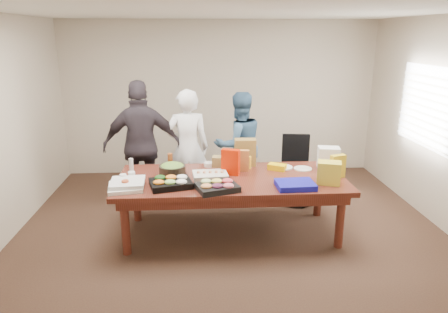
{
  "coord_description": "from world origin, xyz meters",
  "views": [
    {
      "loc": [
        -0.4,
        -4.73,
        2.45
      ],
      "look_at": [
        -0.09,
        0.1,
        0.99
      ],
      "focal_mm": 32.67,
      "sensor_mm": 36.0,
      "label": 1
    }
  ],
  "objects": [
    {
      "name": "wall_back",
      "position": [
        0.0,
        2.5,
        1.35
      ],
      "size": [
        5.5,
        0.04,
        2.7
      ],
      "primitive_type": "cube",
      "color": "beige",
      "rests_on": "floor"
    },
    {
      "name": "chip_bag_orange",
      "position": [
        0.16,
        0.26,
        0.89
      ],
      "size": [
        0.19,
        0.1,
        0.28
      ],
      "primitive_type": "cube",
      "rotation": [
        0.0,
        0.0,
        -0.14
      ],
      "color": "#C37738",
      "rests_on": "conference_table"
    },
    {
      "name": "wall_front",
      "position": [
        0.0,
        -2.5,
        1.35
      ],
      "size": [
        5.5,
        0.04,
        2.7
      ],
      "primitive_type": "cube",
      "color": "beige",
      "rests_on": "floor"
    },
    {
      "name": "red_cup",
      "position": [
        -1.24,
        -0.32,
        0.8
      ],
      "size": [
        0.1,
        0.1,
        0.11
      ],
      "primitive_type": "cylinder",
      "rotation": [
        0.0,
        0.0,
        -0.33
      ],
      "color": "#A84320",
      "rests_on": "conference_table"
    },
    {
      "name": "veggie_tray",
      "position": [
        -0.73,
        -0.26,
        0.79
      ],
      "size": [
        0.54,
        0.47,
        0.07
      ],
      "primitive_type": "cube",
      "rotation": [
        0.0,
        0.0,
        0.24
      ],
      "color": "black",
      "rests_on": "conference_table"
    },
    {
      "name": "dressing_bottle",
      "position": [
        -0.78,
        0.41,
        0.85
      ],
      "size": [
        0.08,
        0.08,
        0.2
      ],
      "primitive_type": "cylinder",
      "rotation": [
        0.0,
        0.0,
        0.29
      ],
      "color": "brown",
      "rests_on": "conference_table"
    },
    {
      "name": "ranch_bottle",
      "position": [
        -1.27,
        0.32,
        0.84
      ],
      "size": [
        0.07,
        0.07,
        0.17
      ],
      "primitive_type": "cylinder",
      "rotation": [
        0.0,
        0.0,
        0.19
      ],
      "color": "silver",
      "rests_on": "conference_table"
    },
    {
      "name": "clear_cup_a",
      "position": [
        -1.3,
        -0.1,
        0.8
      ],
      "size": [
        0.08,
        0.08,
        0.11
      ],
      "primitive_type": "cylinder",
      "rotation": [
        0.0,
        0.0,
        0.07
      ],
      "color": "white",
      "rests_on": "conference_table"
    },
    {
      "name": "dip_bowl_b",
      "position": [
        -0.27,
        0.47,
        0.78
      ],
      "size": [
        0.16,
        0.16,
        0.05
      ],
      "primitive_type": "cylinder",
      "rotation": [
        0.0,
        0.0,
        -0.21
      ],
      "color": "silver",
      "rests_on": "conference_table"
    },
    {
      "name": "dip_bowl_a",
      "position": [
        0.09,
        0.43,
        0.78
      ],
      "size": [
        0.16,
        0.16,
        0.05
      ],
      "primitive_type": "cylinder",
      "rotation": [
        0.0,
        0.0,
        0.22
      ],
      "color": "silver",
      "rests_on": "conference_table"
    },
    {
      "name": "chip_bag_red",
      "position": [
        -0.0,
        0.12,
        0.91
      ],
      "size": [
        0.24,
        0.16,
        0.33
      ],
      "primitive_type": "cube",
      "rotation": [
        0.0,
        0.0,
        -0.36
      ],
      "color": "red",
      "rests_on": "conference_table"
    },
    {
      "name": "clear_cup_b",
      "position": [
        -1.21,
        -0.05,
        0.81
      ],
      "size": [
        0.09,
        0.09,
        0.12
      ],
      "primitive_type": "cylinder",
      "rotation": [
        0.0,
        0.0,
        0.06
      ],
      "color": "white",
      "rests_on": "conference_table"
    },
    {
      "name": "grocery_bag_white",
      "position": [
        1.29,
        0.27,
        0.89
      ],
      "size": [
        0.3,
        0.24,
        0.29
      ],
      "primitive_type": "cube",
      "rotation": [
        0.0,
        0.0,
        -0.17
      ],
      "color": "white",
      "rests_on": "conference_table"
    },
    {
      "name": "pizza_box_upper",
      "position": [
        -1.22,
        -0.28,
        0.82
      ],
      "size": [
        0.4,
        0.4,
        0.04
      ],
      "primitive_type": "cube",
      "rotation": [
        0.0,
        0.0,
        0.06
      ],
      "color": "silver",
      "rests_on": "pizza_box_lower"
    },
    {
      "name": "salad_bowl",
      "position": [
        -0.74,
        0.19,
        0.8
      ],
      "size": [
        0.35,
        0.35,
        0.11
      ],
      "primitive_type": "cylinder",
      "rotation": [
        0.0,
        0.0,
        -0.04
      ],
      "color": "black",
      "rests_on": "conference_table"
    },
    {
      "name": "chip_bag_yellow",
      "position": [
        1.3,
        -0.08,
        0.89
      ],
      "size": [
        0.21,
        0.13,
        0.29
      ],
      "primitive_type": "cube",
      "rotation": [
        0.0,
        0.0,
        0.32
      ],
      "color": "yellow",
      "rests_on": "conference_table"
    },
    {
      "name": "plate_a",
      "position": [
        0.96,
        0.27,
        0.76
      ],
      "size": [
        0.3,
        0.3,
        0.01
      ],
      "primitive_type": "cylinder",
      "rotation": [
        0.0,
        0.0,
        0.33
      ],
      "color": "silver",
      "rests_on": "conference_table"
    },
    {
      "name": "conference_table",
      "position": [
        0.0,
        0.0,
        0.38
      ],
      "size": [
        2.8,
        1.2,
        0.75
      ],
      "primitive_type": "cube",
      "color": "#4C1C0F",
      "rests_on": "floor"
    },
    {
      "name": "fruit_tray",
      "position": [
        -0.2,
        -0.41,
        0.78
      ],
      "size": [
        0.53,
        0.47,
        0.07
      ],
      "primitive_type": "cube",
      "rotation": [
        0.0,
        0.0,
        0.31
      ],
      "color": "black",
      "rests_on": "conference_table"
    },
    {
      "name": "pizza_box_lower",
      "position": [
        -1.24,
        -0.31,
        0.77
      ],
      "size": [
        0.44,
        0.44,
        0.04
      ],
      "primitive_type": "cube",
      "rotation": [
        0.0,
        0.0,
        0.16
      ],
      "color": "white",
      "rests_on": "conference_table"
    },
    {
      "name": "window_blinds",
      "position": [
        2.68,
        0.6,
        1.5
      ],
      "size": [
        0.04,
        1.36,
        1.0
      ],
      "primitive_type": "cube",
      "color": "beige",
      "rests_on": "wall_right"
    },
    {
      "name": "grocery_bag_yellow",
      "position": [
        1.13,
        -0.28,
        0.88
      ],
      "size": [
        0.31,
        0.26,
        0.27
      ],
      "primitive_type": "cube",
      "rotation": [
        0.0,
        0.0,
        -0.31
      ],
      "color": "yellow",
      "rests_on": "conference_table"
    },
    {
      "name": "mustard_bottle",
      "position": [
        0.26,
        0.33,
        0.83
      ],
      "size": [
        0.07,
        0.07,
        0.17
      ],
      "primitive_type": "cylinder",
      "rotation": [
        0.0,
        0.0,
        0.3
      ],
      "color": "yellow",
      "rests_on": "conference_table"
    },
    {
      "name": "banana_bunch",
      "position": [
        0.62,
        0.26,
        0.79
      ],
      "size": [
        0.26,
        0.22,
        0.08
      ],
      "primitive_type": "cube",
      "rotation": [
        0.0,
        0.0,
        -0.5
      ],
      "color": "#EFC204",
      "rests_on": "conference_table"
    },
    {
      "name": "person_left",
      "position": [
        -1.2,
        0.93,
        0.93
      ],
      "size": [
        1.13,
        0.57,
        1.85
      ],
      "primitive_type": "imported",
      "rotation": [
        0.0,
        0.0,
        3.25
      ],
      "color": "#2C252B",
      "rests_on": "floor"
    },
    {
      "name": "mayo_jar",
      "position": [
        -0.03,
        0.44,
        0.83
      ],
      "size": [
        0.1,
        0.1,
        0.15
      ],
      "primitive_type": "cylinder",
      "rotation": [
        0.0,
        0.0,
        0.03
      ],
      "color": "silver",
      "rests_on": "conference_table"
    },
    {
      "name": "chip_bag_blue",
      "position": [
        0.71,
        -0.39,
        0.78
      ],
      "size": [
        0.45,
        0.34,
        0.07
      ],
      "primitive_type": "cube",
      "rotation": [
        0.0,
        0.0,
        0.04
      ],
      "color": "#1413A2",
      "rests_on": "conference_table"
    },
    {
      "name": "kraft_bag",
      "position": [
        0.22,
        0.48,
        0.93
      ],
      "size": [
        0.28,
        0.16,
        0.36
      ],
      "primitive_type": "cube",
      "rotation": [
        0.0,
        0.0,
        -0.01
      ],
      "color": "olive",
      "rests_on": "conference_table"
    },
    {
      "name": "office_chair",
      "position": [
        1.06,
        0.92,
        0.49
      ],
      "size": [
        0.56,
        0.56,
        0.97
      ],
      "primitive_type": "cube",
      "rotation": [
        0.0,
        0.0,
        -0.14
      ],
      "color": "black",
      "rests_on": "floor"
    },
    {
      "name": "plate_b",
      "position": [
        0.71,
        0.34,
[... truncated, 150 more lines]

